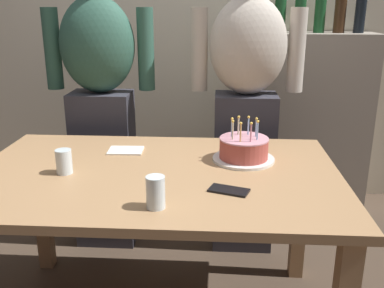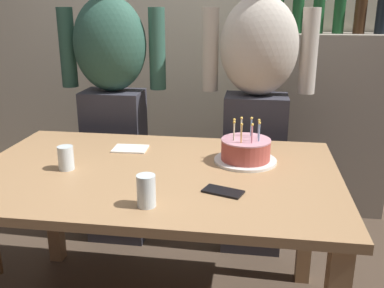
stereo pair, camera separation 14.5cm
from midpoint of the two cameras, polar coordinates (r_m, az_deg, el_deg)
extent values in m
cube|color=beige|center=(3.21, -2.33, 16.21)|extent=(5.20, 0.10, 2.60)
cube|color=#A37A51|center=(1.80, -7.11, -4.10)|extent=(1.50, 0.96, 0.03)
cube|color=#A37A51|center=(2.51, -20.62, -7.84)|extent=(0.07, 0.07, 0.70)
cube|color=#A37A51|center=(2.33, 12.12, -9.12)|extent=(0.07, 0.07, 0.70)
cylinder|color=white|center=(1.91, 4.57, -1.99)|extent=(0.27, 0.27, 0.01)
cylinder|color=#B24C42|center=(1.89, 4.61, -0.62)|extent=(0.21, 0.21, 0.08)
cylinder|color=#D18E9E|center=(1.88, 4.64, 0.68)|extent=(0.21, 0.21, 0.01)
cylinder|color=pink|center=(1.82, 5.46, 1.37)|extent=(0.01, 0.01, 0.07)
sphere|color=#F9C64C|center=(1.81, 5.50, 2.68)|extent=(0.01, 0.01, 0.01)
cylinder|color=#93B7DB|center=(1.85, 6.33, 1.63)|extent=(0.01, 0.01, 0.07)
sphere|color=#F9C64C|center=(1.84, 6.38, 2.92)|extent=(0.01, 0.01, 0.01)
cylinder|color=#93B7DB|center=(1.89, 6.21, 2.00)|extent=(0.01, 0.01, 0.07)
sphere|color=#F9C64C|center=(1.88, 6.26, 3.26)|extent=(0.01, 0.01, 0.01)
cylinder|color=#93B7DB|center=(1.92, 5.22, 2.26)|extent=(0.01, 0.01, 0.07)
sphere|color=#F9C64C|center=(1.91, 5.26, 3.51)|extent=(0.01, 0.01, 0.01)
cylinder|color=beige|center=(1.92, 3.93, 2.27)|extent=(0.01, 0.01, 0.07)
sphere|color=#F9C64C|center=(1.90, 3.96, 3.52)|extent=(0.01, 0.01, 0.01)
cylinder|color=#93B7DB|center=(1.88, 3.05, 2.02)|extent=(0.01, 0.01, 0.07)
sphere|color=#F9C64C|center=(1.87, 3.07, 3.29)|extent=(0.01, 0.01, 0.01)
cylinder|color=beige|center=(1.84, 3.09, 1.66)|extent=(0.01, 0.01, 0.07)
sphere|color=#F9C64C|center=(1.83, 3.12, 2.95)|extent=(0.01, 0.01, 0.01)
cylinder|color=#EAB266|center=(1.82, 4.09, 1.38)|extent=(0.01, 0.01, 0.07)
sphere|color=#F9C64C|center=(1.80, 4.12, 2.69)|extent=(0.01, 0.01, 0.01)
cylinder|color=silver|center=(1.84, -18.59, -2.22)|extent=(0.06, 0.06, 0.10)
cylinder|color=silver|center=(1.47, -7.64, -6.32)|extent=(0.06, 0.06, 0.11)
cube|color=black|center=(1.60, 2.23, -6.11)|extent=(0.16, 0.11, 0.01)
cube|color=white|center=(2.05, -10.68, -0.87)|extent=(0.16, 0.12, 0.01)
cube|color=#33333D|center=(2.64, -12.84, -3.26)|extent=(0.34, 0.23, 0.92)
ellipsoid|color=#2D5647|center=(2.48, -14.00, 12.45)|extent=(0.41, 0.27, 0.52)
cylinder|color=#2D5647|center=(2.45, -7.80, 12.13)|extent=(0.09, 0.09, 0.44)
cylinder|color=#2D5647|center=(2.60, -19.35, 11.64)|extent=(0.09, 0.09, 0.44)
cube|color=#33333D|center=(2.54, 5.10, -3.74)|extent=(0.34, 0.23, 0.92)
ellipsoid|color=beige|center=(2.37, 5.58, 12.66)|extent=(0.41, 0.27, 0.52)
cylinder|color=beige|center=(2.43, 11.82, 11.87)|extent=(0.09, 0.09, 0.44)
cylinder|color=beige|center=(2.41, -0.79, 12.20)|extent=(0.09, 0.09, 0.44)
cube|color=#9E9384|center=(3.11, 12.82, 2.78)|extent=(0.90, 0.30, 1.21)
cylinder|color=#194723|center=(2.98, 7.53, 17.09)|extent=(0.07, 0.07, 0.30)
cylinder|color=#194723|center=(2.99, 10.07, 16.99)|extent=(0.07, 0.07, 0.30)
cylinder|color=#194723|center=(3.00, 12.56, 16.44)|extent=(0.07, 0.07, 0.26)
cylinder|color=#194723|center=(3.02, 15.00, 15.81)|extent=(0.07, 0.07, 0.21)
cylinder|color=#382314|center=(3.05, 17.45, 15.82)|extent=(0.07, 0.07, 0.23)
cylinder|color=black|center=(3.08, 19.88, 16.01)|extent=(0.07, 0.07, 0.27)
camera|label=1|loc=(0.07, -92.32, -0.75)|focal=40.81mm
camera|label=2|loc=(0.07, 87.68, 0.75)|focal=40.81mm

